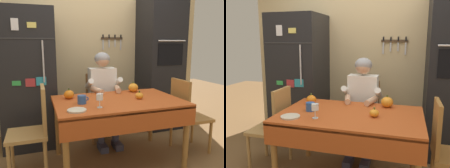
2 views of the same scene
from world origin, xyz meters
The scene contains 13 objects.
back_wall_assembly centered at (0.05, 1.35, 1.30)m, with size 3.70×0.13×2.60m.
refrigerator centered at (-0.95, 0.96, 0.90)m, with size 0.68×0.71×1.80m.
dining_table centered at (0.00, 0.08, 0.66)m, with size 1.40×0.90×0.74m.
chair_behind_person centered at (0.01, 0.87, 0.51)m, with size 0.40×0.40×0.93m.
seated_person centered at (0.01, 0.68, 0.74)m, with size 0.47×0.55×1.25m.
chair_right_side centered at (0.90, 0.07, 0.51)m, with size 0.40×0.40×0.93m.
chair_left_side centered at (-0.90, 0.17, 0.51)m, with size 0.40×0.40×0.93m.
coffee_mug centered at (-0.41, 0.07, 0.78)m, with size 0.12×0.09×0.09m.
wine_glass centered at (-0.28, -0.14, 0.84)m, with size 0.07×0.07×0.14m.
pumpkin_large centered at (-0.51, 0.32, 0.79)m, with size 0.11×0.11×0.12m.
pumpkin_medium centered at (0.33, 0.42, 0.80)m, with size 0.13×0.13×0.14m.
pumpkin_small centered at (0.24, 0.05, 0.78)m, with size 0.09×0.09×0.10m.
serving_tray centered at (-0.51, -0.18, 0.75)m, with size 0.18×0.18×0.02m, color beige.
Camera 2 is at (0.52, -2.11, 1.46)m, focal length 38.12 mm.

